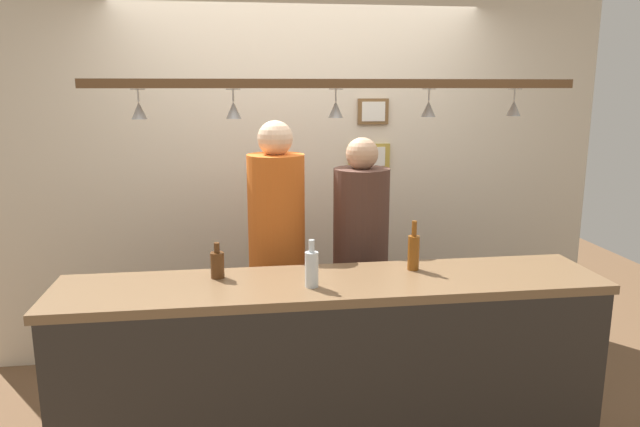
# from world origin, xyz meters

# --- Properties ---
(ground_plane) EXTENTS (8.00, 8.00, 0.00)m
(ground_plane) POSITION_xyz_m (0.00, 0.00, 0.00)
(ground_plane) COLOR brown
(back_wall) EXTENTS (4.40, 0.06, 2.60)m
(back_wall) POSITION_xyz_m (0.00, 1.10, 1.30)
(back_wall) COLOR beige
(back_wall) RESTS_ON ground_plane
(bar_counter) EXTENTS (2.70, 0.55, 1.02)m
(bar_counter) POSITION_xyz_m (0.00, -0.50, 0.69)
(bar_counter) COLOR brown
(bar_counter) RESTS_ON ground_plane
(overhead_glass_rack) EXTENTS (2.20, 0.36, 0.04)m
(overhead_glass_rack) POSITION_xyz_m (0.00, -0.30, 1.96)
(overhead_glass_rack) COLOR brown
(hanging_wineglass_far_left) EXTENTS (0.07, 0.07, 0.13)m
(hanging_wineglass_far_left) POSITION_xyz_m (-0.87, -0.35, 1.85)
(hanging_wineglass_far_left) COLOR silver
(hanging_wineglass_far_left) RESTS_ON overhead_glass_rack
(hanging_wineglass_left) EXTENTS (0.07, 0.07, 0.13)m
(hanging_wineglass_left) POSITION_xyz_m (-0.46, -0.37, 1.85)
(hanging_wineglass_left) COLOR silver
(hanging_wineglass_left) RESTS_ON overhead_glass_rack
(hanging_wineglass_center_left) EXTENTS (0.07, 0.07, 0.13)m
(hanging_wineglass_center_left) POSITION_xyz_m (0.01, -0.36, 1.85)
(hanging_wineglass_center_left) COLOR silver
(hanging_wineglass_center_left) RESTS_ON overhead_glass_rack
(hanging_wineglass_center) EXTENTS (0.07, 0.07, 0.13)m
(hanging_wineglass_center) POSITION_xyz_m (0.46, -0.33, 1.85)
(hanging_wineglass_center) COLOR silver
(hanging_wineglass_center) RESTS_ON overhead_glass_rack
(hanging_wineglass_center_right) EXTENTS (0.07, 0.07, 0.13)m
(hanging_wineglass_center_right) POSITION_xyz_m (0.90, -0.32, 1.85)
(hanging_wineglass_center_right) COLOR silver
(hanging_wineglass_center_right) RESTS_ON overhead_glass_rack
(person_middle_orange_shirt) EXTENTS (0.34, 0.34, 1.76)m
(person_middle_orange_shirt) POSITION_xyz_m (-0.23, 0.36, 1.07)
(person_middle_orange_shirt) COLOR #2D334C
(person_middle_orange_shirt) RESTS_ON ground_plane
(person_right_brown_shirt) EXTENTS (0.34, 0.34, 1.66)m
(person_right_brown_shirt) POSITION_xyz_m (0.29, 0.36, 1.00)
(person_right_brown_shirt) COLOR #2D334C
(person_right_brown_shirt) RESTS_ON ground_plane
(bottle_beer_amber_tall) EXTENTS (0.06, 0.06, 0.26)m
(bottle_beer_amber_tall) POSITION_xyz_m (0.44, -0.24, 1.12)
(bottle_beer_amber_tall) COLOR brown
(bottle_beer_amber_tall) RESTS_ON bar_counter
(bottle_soda_clear) EXTENTS (0.06, 0.06, 0.23)m
(bottle_soda_clear) POSITION_xyz_m (-0.12, -0.43, 1.11)
(bottle_soda_clear) COLOR silver
(bottle_soda_clear) RESTS_ON bar_counter
(bottle_beer_brown_stubby) EXTENTS (0.07, 0.07, 0.18)m
(bottle_beer_brown_stubby) POSITION_xyz_m (-0.56, -0.23, 1.09)
(bottle_beer_brown_stubby) COLOR #512D14
(bottle_beer_brown_stubby) RESTS_ON bar_counter
(picture_frame_lower_pair) EXTENTS (0.30, 0.02, 0.18)m
(picture_frame_lower_pair) POSITION_xyz_m (0.49, 1.06, 1.46)
(picture_frame_lower_pair) COLOR #B29338
(picture_frame_lower_pair) RESTS_ON back_wall
(picture_frame_upper_small) EXTENTS (0.22, 0.02, 0.18)m
(picture_frame_upper_small) POSITION_xyz_m (0.52, 1.06, 1.78)
(picture_frame_upper_small) COLOR brown
(picture_frame_upper_small) RESTS_ON back_wall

